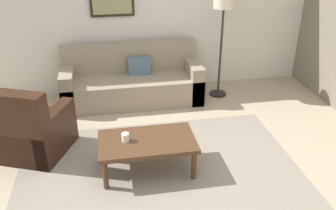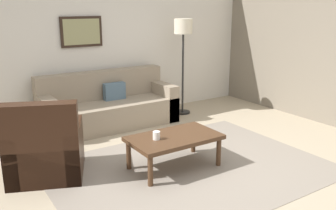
{
  "view_description": "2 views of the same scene",
  "coord_description": "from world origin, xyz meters",
  "px_view_note": "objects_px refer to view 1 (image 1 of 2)",
  "views": [
    {
      "loc": [
        -0.51,
        -3.32,
        2.61
      ],
      "look_at": [
        0.15,
        0.36,
        0.71
      ],
      "focal_mm": 38.59,
      "sensor_mm": 36.0,
      "label": 1
    },
    {
      "loc": [
        -2.45,
        -3.29,
        1.94
      ],
      "look_at": [
        0.02,
        0.51,
        0.69
      ],
      "focal_mm": 38.85,
      "sensor_mm": 36.0,
      "label": 2
    }
  ],
  "objects_px": {
    "cup": "(125,137)",
    "framed_artwork": "(112,1)",
    "armchair_leather": "(29,133)",
    "couch_main": "(132,81)",
    "coffee_table": "(147,144)",
    "lamp_standing": "(223,11)"
  },
  "relations": [
    {
      "from": "cup",
      "to": "framed_artwork",
      "type": "height_order",
      "value": "framed_artwork"
    },
    {
      "from": "framed_artwork",
      "to": "lamp_standing",
      "type": "bearing_deg",
      "value": -17.25
    },
    {
      "from": "armchair_leather",
      "to": "cup",
      "type": "height_order",
      "value": "armchair_leather"
    },
    {
      "from": "coffee_table",
      "to": "framed_artwork",
      "type": "xyz_separation_m",
      "value": [
        -0.22,
        2.38,
        1.16
      ]
    },
    {
      "from": "couch_main",
      "to": "cup",
      "type": "bearing_deg",
      "value": -97.0
    },
    {
      "from": "coffee_table",
      "to": "cup",
      "type": "relative_size",
      "value": 11.3
    },
    {
      "from": "coffee_table",
      "to": "cup",
      "type": "bearing_deg",
      "value": 175.3
    },
    {
      "from": "couch_main",
      "to": "coffee_table",
      "type": "bearing_deg",
      "value": -90.04
    },
    {
      "from": "coffee_table",
      "to": "framed_artwork",
      "type": "bearing_deg",
      "value": 95.33
    },
    {
      "from": "armchair_leather",
      "to": "cup",
      "type": "xyz_separation_m",
      "value": [
        1.14,
        -0.56,
        0.15
      ]
    },
    {
      "from": "armchair_leather",
      "to": "framed_artwork",
      "type": "height_order",
      "value": "framed_artwork"
    },
    {
      "from": "couch_main",
      "to": "framed_artwork",
      "type": "distance_m",
      "value": 1.3
    },
    {
      "from": "couch_main",
      "to": "framed_artwork",
      "type": "relative_size",
      "value": 3.16
    },
    {
      "from": "couch_main",
      "to": "cup",
      "type": "distance_m",
      "value": 1.98
    },
    {
      "from": "framed_artwork",
      "to": "coffee_table",
      "type": "bearing_deg",
      "value": -84.67
    },
    {
      "from": "armchair_leather",
      "to": "framed_artwork",
      "type": "distance_m",
      "value": 2.46
    },
    {
      "from": "couch_main",
      "to": "armchair_leather",
      "type": "relative_size",
      "value": 2.09
    },
    {
      "from": "armchair_leather",
      "to": "framed_artwork",
      "type": "xyz_separation_m",
      "value": [
        1.16,
        1.79,
        1.21
      ]
    },
    {
      "from": "couch_main",
      "to": "armchair_leather",
      "type": "bearing_deg",
      "value": -134.67
    },
    {
      "from": "cup",
      "to": "coffee_table",
      "type": "bearing_deg",
      "value": -4.7
    },
    {
      "from": "armchair_leather",
      "to": "lamp_standing",
      "type": "bearing_deg",
      "value": 24.36
    },
    {
      "from": "cup",
      "to": "framed_artwork",
      "type": "xyz_separation_m",
      "value": [
        0.02,
        2.36,
        1.06
      ]
    }
  ]
}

